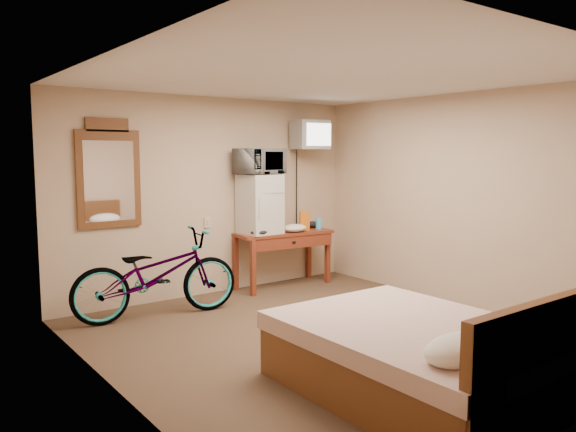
# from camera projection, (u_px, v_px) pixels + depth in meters

# --- Properties ---
(room) EXTENTS (4.60, 4.64, 2.50)m
(room) POSITION_uv_depth(u_px,v_px,m) (332.00, 211.00, 5.32)
(room) COLOR #473123
(room) RESTS_ON ground
(desk) EXTENTS (1.39, 0.65, 0.75)m
(desk) POSITION_uv_depth(u_px,v_px,m) (284.00, 241.00, 7.54)
(desk) COLOR maroon
(desk) RESTS_ON floor
(mini_fridge) EXTENTS (0.49, 0.48, 0.77)m
(mini_fridge) POSITION_uv_depth(u_px,v_px,m) (260.00, 204.00, 7.32)
(mini_fridge) COLOR silver
(mini_fridge) RESTS_ON desk
(microwave) EXTENTS (0.69, 0.54, 0.34)m
(microwave) POSITION_uv_depth(u_px,v_px,m) (260.00, 161.00, 7.26)
(microwave) COLOR silver
(microwave) RESTS_ON mini_fridge
(snack_bag) EXTENTS (0.15, 0.12, 0.26)m
(snack_bag) POSITION_uv_depth(u_px,v_px,m) (304.00, 221.00, 7.66)
(snack_bag) COLOR #D26612
(snack_bag) RESTS_ON desk
(blue_cup) EXTENTS (0.09, 0.09, 0.15)m
(blue_cup) POSITION_uv_depth(u_px,v_px,m) (319.00, 224.00, 7.78)
(blue_cup) COLOR #45B9ED
(blue_cup) RESTS_ON desk
(cloth_cream) EXTENTS (0.34, 0.26, 0.11)m
(cloth_cream) POSITION_uv_depth(u_px,v_px,m) (295.00, 228.00, 7.49)
(cloth_cream) COLOR white
(cloth_cream) RESTS_ON desk
(cloth_dark_a) EXTENTS (0.24, 0.18, 0.09)m
(cloth_dark_a) POSITION_uv_depth(u_px,v_px,m) (259.00, 232.00, 7.16)
(cloth_dark_a) COLOR black
(cloth_dark_a) RESTS_ON desk
(cloth_dark_b) EXTENTS (0.20, 0.16, 0.09)m
(cloth_dark_b) POSITION_uv_depth(u_px,v_px,m) (312.00, 224.00, 7.95)
(cloth_dark_b) COLOR black
(cloth_dark_b) RESTS_ON desk
(crt_television) EXTENTS (0.50, 0.60, 0.39)m
(crt_television) POSITION_uv_depth(u_px,v_px,m) (310.00, 135.00, 7.67)
(crt_television) COLOR black
(crt_television) RESTS_ON room
(wall_mirror) EXTENTS (0.73, 0.04, 1.23)m
(wall_mirror) POSITION_uv_depth(u_px,v_px,m) (109.00, 175.00, 6.30)
(wall_mirror) COLOR brown
(wall_mirror) RESTS_ON room
(bicycle) EXTENTS (1.89, 0.88, 0.96)m
(bicycle) POSITION_uv_depth(u_px,v_px,m) (157.00, 274.00, 6.12)
(bicycle) COLOR black
(bicycle) RESTS_ON floor
(bed) EXTENTS (1.53, 2.02, 0.90)m
(bed) POSITION_uv_depth(u_px,v_px,m) (423.00, 356.00, 4.16)
(bed) COLOR brown
(bed) RESTS_ON floor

